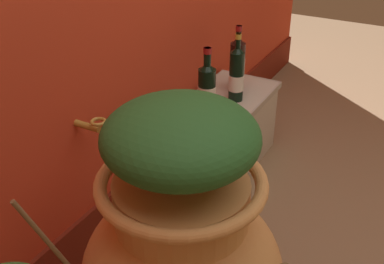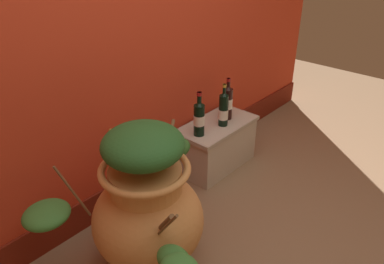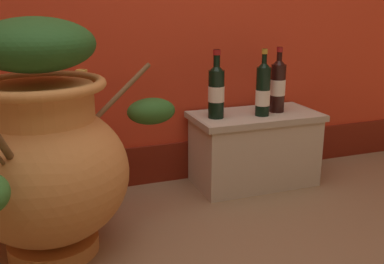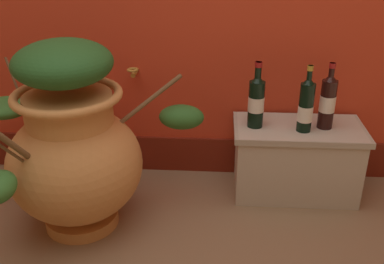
{
  "view_description": "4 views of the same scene",
  "coord_description": "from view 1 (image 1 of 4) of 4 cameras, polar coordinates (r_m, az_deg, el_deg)",
  "views": [
    {
      "loc": [
        -1.25,
        0.06,
        1.38
      ],
      "look_at": [
        0.11,
        0.8,
        0.49
      ],
      "focal_mm": 45.03,
      "sensor_mm": 36.0,
      "label": 1
    },
    {
      "loc": [
        -1.38,
        -0.63,
        1.71
      ],
      "look_at": [
        0.24,
        0.8,
        0.52
      ],
      "focal_mm": 35.94,
      "sensor_mm": 36.0,
      "label": 2
    },
    {
      "loc": [
        -0.39,
        -1.04,
        0.92
      ],
      "look_at": [
        0.24,
        0.7,
        0.38
      ],
      "focal_mm": 42.31,
      "sensor_mm": 36.0,
      "label": 3
    },
    {
      "loc": [
        0.27,
        -1.13,
        1.3
      ],
      "look_at": [
        0.14,
        0.74,
        0.41
      ],
      "focal_mm": 42.16,
      "sensor_mm": 36.0,
      "label": 4
    }
  ],
  "objects": [
    {
      "name": "stone_ledge",
      "position": [
        2.4,
        3.87,
        0.3
      ],
      "size": [
        0.64,
        0.34,
        0.37
      ],
      "color": "beige",
      "rests_on": "ground_plane"
    },
    {
      "name": "wine_bottle_right",
      "position": [
        2.26,
        5.3,
        6.88
      ],
      "size": [
        0.07,
        0.07,
        0.33
      ],
      "color": "black",
      "rests_on": "stone_ledge"
    },
    {
      "name": "wine_bottle_left",
      "position": [
        2.08,
        1.77,
        5.11
      ],
      "size": [
        0.08,
        0.08,
        0.33
      ],
      "color": "black",
      "rests_on": "stone_ledge"
    },
    {
      "name": "terracotta_urn",
      "position": [
        1.42,
        -1.31,
        -14.04
      ],
      "size": [
        1.08,
        0.92,
        0.87
      ],
      "color": "#D68E4C",
      "rests_on": "ground_plane"
    },
    {
      "name": "wine_bottle_middle",
      "position": [
        2.37,
        5.38,
        8.18
      ],
      "size": [
        0.08,
        0.08,
        0.33
      ],
      "color": "black",
      "rests_on": "stone_ledge"
    }
  ]
}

